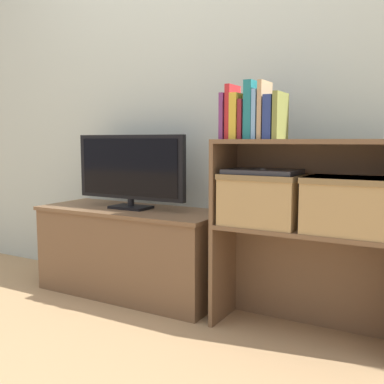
# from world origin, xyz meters

# --- Properties ---
(ground_plane) EXTENTS (16.00, 16.00, 0.00)m
(ground_plane) POSITION_xyz_m (0.00, 0.00, 0.00)
(ground_plane) COLOR #A37F56
(wall_back) EXTENTS (10.00, 0.05, 2.40)m
(wall_back) POSITION_xyz_m (0.00, 0.45, 1.20)
(wall_back) COLOR #B2BCB2
(wall_back) RESTS_ON ground_plane
(tv_stand) EXTENTS (1.07, 0.43, 0.48)m
(tv_stand) POSITION_xyz_m (-0.43, 0.21, 0.24)
(tv_stand) COLOR brown
(tv_stand) RESTS_ON ground_plane
(tv) EXTENTS (0.69, 0.14, 0.41)m
(tv) POSITION_xyz_m (-0.43, 0.20, 0.70)
(tv) COLOR black
(tv) RESTS_ON tv_stand
(bookshelf_lower_tier) EXTENTS (0.79, 0.28, 0.48)m
(bookshelf_lower_tier) POSITION_xyz_m (0.56, 0.20, 0.30)
(bookshelf_lower_tier) COLOR brown
(bookshelf_lower_tier) RESTS_ON ground_plane
(bookshelf_upper_tier) EXTENTS (0.79, 0.28, 0.38)m
(bookshelf_upper_tier) POSITION_xyz_m (0.56, 0.19, 0.73)
(bookshelf_upper_tier) COLOR brown
(bookshelf_upper_tier) RESTS_ON bookshelf_lower_tier
(book_plum) EXTENTS (0.02, 0.14, 0.20)m
(book_plum) POSITION_xyz_m (0.21, 0.10, 0.97)
(book_plum) COLOR #6B2D66
(book_plum) RESTS_ON bookshelf_upper_tier
(book_crimson) EXTENTS (0.02, 0.12, 0.24)m
(book_crimson) POSITION_xyz_m (0.23, 0.10, 0.99)
(book_crimson) COLOR #B22328
(book_crimson) RESTS_ON bookshelf_upper_tier
(book_mustard) EXTENTS (0.03, 0.15, 0.20)m
(book_mustard) POSITION_xyz_m (0.26, 0.10, 0.97)
(book_mustard) COLOR gold
(book_mustard) RESTS_ON bookshelf_upper_tier
(book_maroon) EXTENTS (0.02, 0.13, 0.17)m
(book_maroon) POSITION_xyz_m (0.29, 0.10, 0.95)
(book_maroon) COLOR maroon
(book_maroon) RESTS_ON bookshelf_upper_tier
(book_teal) EXTENTS (0.04, 0.12, 0.25)m
(book_teal) POSITION_xyz_m (0.33, 0.10, 0.99)
(book_teal) COLOR #1E7075
(book_teal) RESTS_ON bookshelf_upper_tier
(book_skyblue) EXTENTS (0.02, 0.14, 0.21)m
(book_skyblue) POSITION_xyz_m (0.36, 0.10, 0.97)
(book_skyblue) COLOR #709ECC
(book_skyblue) RESTS_ON bookshelf_upper_tier
(book_tan) EXTENTS (0.02, 0.14, 0.25)m
(book_tan) POSITION_xyz_m (0.39, 0.10, 0.99)
(book_tan) COLOR tan
(book_tan) RESTS_ON bookshelf_upper_tier
(book_navy) EXTENTS (0.04, 0.15, 0.19)m
(book_navy) POSITION_xyz_m (0.42, 0.10, 0.96)
(book_navy) COLOR navy
(book_navy) RESTS_ON bookshelf_upper_tier
(book_olive) EXTENTS (0.02, 0.15, 0.20)m
(book_olive) POSITION_xyz_m (0.46, 0.10, 0.97)
(book_olive) COLOR olive
(book_olive) RESTS_ON bookshelf_upper_tier
(storage_basket_left) EXTENTS (0.35, 0.25, 0.23)m
(storage_basket_left) POSITION_xyz_m (0.37, 0.13, 0.61)
(storage_basket_left) COLOR tan
(storage_basket_left) RESTS_ON bookshelf_lower_tier
(storage_basket_right) EXTENTS (0.35, 0.25, 0.23)m
(storage_basket_right) POSITION_xyz_m (0.75, 0.13, 0.61)
(storage_basket_right) COLOR tan
(storage_basket_right) RESTS_ON bookshelf_lower_tier
(laptop) EXTENTS (0.32, 0.22, 0.02)m
(laptop) POSITION_xyz_m (0.37, 0.13, 0.72)
(laptop) COLOR #2D2D33
(laptop) RESTS_ON storage_basket_left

